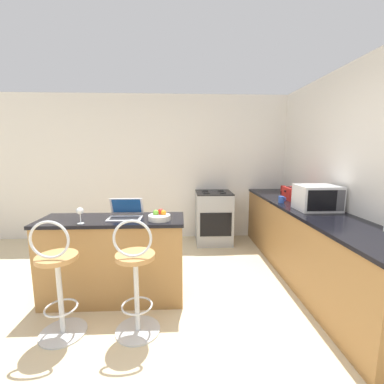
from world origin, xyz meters
The scene contains 14 objects.
ground_plane centered at (0.00, 0.00, 0.00)m, with size 20.00×20.00×0.00m, color beige.
wall_back centered at (0.00, 2.79, 1.30)m, with size 12.00×0.06×2.60m.
breakfast_bar centered at (-0.49, 0.73, 0.45)m, with size 1.51×0.53×0.91m.
counter_right centered at (1.84, 1.13, 0.45)m, with size 0.66×3.29×0.91m.
bar_stool_near centered at (-0.82, 0.16, 0.51)m, with size 0.40×0.40×1.07m.
bar_stool_far centered at (-0.16, 0.16, 0.51)m, with size 0.40×0.40×1.07m.
laptop centered at (-0.35, 0.76, 0.96)m, with size 0.35×0.27×0.21m.
microwave centered at (1.88, 1.01, 1.06)m, with size 0.48×0.37×0.30m.
toaster centered at (1.87, 1.68, 1.00)m, with size 0.23×0.29×0.18m.
stove_range centered at (0.81, 2.44, 0.45)m, with size 0.61×0.61×0.91m.
mug_blue centered at (1.62, 1.46, 0.95)m, with size 0.10×0.08×0.09m.
wine_glass_short centered at (-0.75, 0.54, 1.03)m, with size 0.07×0.07×0.16m.
mug_red centered at (2.05, 2.47, 0.96)m, with size 0.10×0.08×0.10m.
fruit_bowl centered at (0.02, 0.64, 0.94)m, with size 0.23×0.23×0.11m.
Camera 1 is at (0.23, -1.94, 1.61)m, focal length 24.00 mm.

